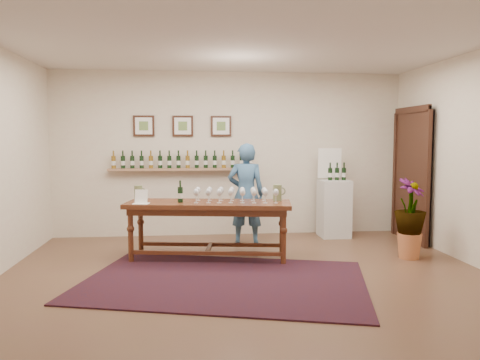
{
  "coord_description": "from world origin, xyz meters",
  "views": [
    {
      "loc": [
        -0.67,
        -5.54,
        1.66
      ],
      "look_at": [
        0.0,
        0.8,
        1.1
      ],
      "focal_mm": 35.0,
      "sensor_mm": 36.0,
      "label": 1
    }
  ],
  "objects": [
    {
      "name": "room_shell",
      "position": [
        2.11,
        1.86,
        1.12
      ],
      "size": [
        6.0,
        6.0,
        6.0
      ],
      "color": "beige",
      "rests_on": "ground"
    },
    {
      "name": "ground",
      "position": [
        0.0,
        0.0,
        0.0
      ],
      "size": [
        6.0,
        6.0,
        0.0
      ],
      "primitive_type": "plane",
      "color": "brown",
      "rests_on": "ground"
    },
    {
      "name": "info_sign",
      "position": [
        1.7,
        2.27,
        1.25
      ],
      "size": [
        0.41,
        0.02,
        0.56
      ],
      "primitive_type": "cube",
      "rotation": [
        0.0,
        0.0,
        0.01
      ],
      "color": "white",
      "rests_on": "display_pedestal"
    },
    {
      "name": "potted_plant",
      "position": [
        2.35,
        0.58,
        0.56
      ],
      "size": [
        0.71,
        0.71,
        0.96
      ],
      "rotation": [
        0.0,
        0.0,
        0.63
      ],
      "color": "#C16E40",
      "rests_on": "ground"
    },
    {
      "name": "table_glasses",
      "position": [
        -0.04,
        0.82,
        0.9
      ],
      "size": [
        1.47,
        0.52,
        0.2
      ],
      "primitive_type": null,
      "rotation": [
        0.0,
        0.0,
        -0.13
      ],
      "color": "silver",
      "rests_on": "tasting_table"
    },
    {
      "name": "display_pedestal",
      "position": [
        1.75,
        2.12,
        0.48
      ],
      "size": [
        0.49,
        0.49,
        0.97
      ],
      "primitive_type": "cube",
      "rotation": [
        0.0,
        0.0,
        0.01
      ],
      "color": "silver",
      "rests_on": "ground"
    },
    {
      "name": "table_bottles",
      "position": [
        -0.81,
        0.88,
        0.94
      ],
      "size": [
        0.28,
        0.18,
        0.29
      ],
      "primitive_type": null,
      "rotation": [
        0.0,
        0.0,
        -0.09
      ],
      "color": "black",
      "rests_on": "tasting_table"
    },
    {
      "name": "pedestal_bottles",
      "position": [
        1.78,
        2.1,
        1.1
      ],
      "size": [
        0.27,
        0.07,
        0.27
      ],
      "primitive_type": null,
      "rotation": [
        0.0,
        0.0,
        0.01
      ],
      "color": "black",
      "rests_on": "display_pedestal"
    },
    {
      "name": "tasting_table",
      "position": [
        -0.43,
        0.85,
        0.68
      ],
      "size": [
        2.33,
        1.06,
        0.8
      ],
      "rotation": [
        0.0,
        0.0,
        -0.16
      ],
      "color": "#492012",
      "rests_on": "ground"
    },
    {
      "name": "pitcher_right",
      "position": [
        0.53,
        0.86,
        0.91
      ],
      "size": [
        0.17,
        0.17,
        0.23
      ],
      "primitive_type": null,
      "rotation": [
        0.0,
        0.0,
        -0.19
      ],
      "color": "#636F45",
      "rests_on": "tasting_table"
    },
    {
      "name": "rug",
      "position": [
        -0.29,
        -0.23,
        0.01
      ],
      "size": [
        3.68,
        2.92,
        0.02
      ],
      "primitive_type": "cube",
      "rotation": [
        0.0,
        0.0,
        -0.26
      ],
      "color": "#4A150D",
      "rests_on": "ground"
    },
    {
      "name": "person",
      "position": [
        0.19,
        1.75,
        0.8
      ],
      "size": [
        0.64,
        0.47,
        1.59
      ],
      "primitive_type": "imported",
      "rotation": [
        0.0,
        0.0,
        2.98
      ],
      "color": "#375D82",
      "rests_on": "ground"
    },
    {
      "name": "menu_card",
      "position": [
        -1.34,
        0.78,
        0.89
      ],
      "size": [
        0.23,
        0.18,
        0.19
      ],
      "primitive_type": "cube",
      "rotation": [
        0.0,
        0.0,
        -0.18
      ],
      "color": "white",
      "rests_on": "tasting_table"
    },
    {
      "name": "pitcher_left",
      "position": [
        -1.41,
        1.1,
        0.9
      ],
      "size": [
        0.14,
        0.14,
        0.21
      ],
      "primitive_type": null,
      "rotation": [
        0.0,
        0.0,
        -0.05
      ],
      "color": "#636F45",
      "rests_on": "tasting_table"
    }
  ]
}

